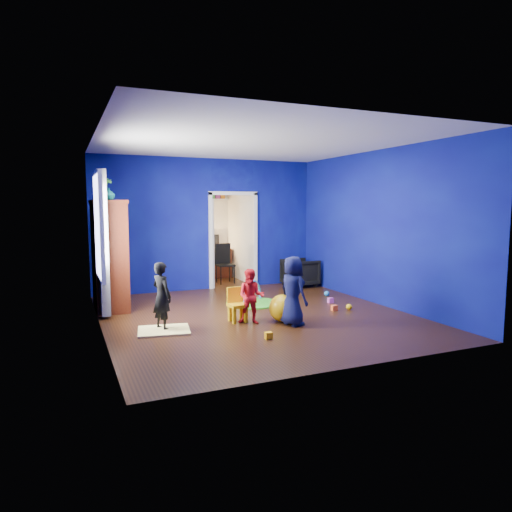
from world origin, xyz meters
name	(u,v)px	position (x,y,z in m)	size (l,w,h in m)	color
floor	(256,316)	(0.00, 0.00, 0.00)	(5.00, 5.50, 0.01)	black
ceiling	(256,142)	(0.00, 0.00, 2.90)	(5.00, 5.50, 0.01)	white
wall_back	(208,224)	(0.00, 2.75, 1.45)	(5.00, 0.02, 2.90)	#090966
wall_front	(353,243)	(0.00, -2.75, 1.45)	(5.00, 0.02, 2.90)	#090966
wall_left	(98,234)	(-2.50, 0.00, 1.45)	(0.02, 5.50, 2.90)	#090966
wall_right	(378,228)	(2.50, 0.00, 1.45)	(0.02, 5.50, 2.90)	#090966
alcove	(221,231)	(0.60, 3.62, 1.25)	(1.00, 1.75, 2.50)	silver
armchair	(300,273)	(2.05, 2.20, 0.32)	(0.69, 0.71, 0.65)	black
child_black	(162,296)	(-1.65, -0.27, 0.52)	(0.38, 0.25, 1.03)	black
child_navy	(293,291)	(0.28, -0.79, 0.54)	(0.53, 0.35, 1.09)	#0F1338
toddler_red	(251,297)	(-0.28, -0.46, 0.44)	(0.43, 0.33, 0.88)	red
vase	(109,194)	(-2.22, 1.23, 2.06)	(0.20, 0.20, 0.21)	#0B4C5E
potted_plant	(106,189)	(-2.22, 1.75, 2.16)	(0.23, 0.23, 0.41)	green
tv_armoire	(109,255)	(-2.22, 1.53, 0.98)	(0.58, 1.14, 1.96)	#3F120A
crt_tv	(112,253)	(-2.18, 1.53, 1.02)	(0.46, 0.70, 0.54)	silver
yellow_blanket	(164,330)	(-1.65, -0.37, 0.01)	(0.75, 0.60, 0.03)	#F2E07A
hopper_ball	(283,308)	(0.23, -0.54, 0.22)	(0.44, 0.44, 0.44)	yellow
kid_chair	(238,306)	(-0.43, -0.26, 0.25)	(0.28, 0.28, 0.50)	yellow
play_mat	(252,303)	(0.30, 0.89, 0.01)	(1.00, 1.00, 0.03)	#399722
toy_arch	(252,303)	(0.30, 0.89, 0.02)	(0.89, 0.89, 0.05)	#3F8CD8
window_left	(97,226)	(-2.48, 0.35, 1.55)	(0.03, 0.95, 1.55)	white
curtain	(103,243)	(-2.37, 0.90, 1.25)	(0.14, 0.42, 2.40)	slate
doorway	(233,241)	(0.60, 2.75, 1.05)	(1.16, 0.10, 2.10)	white
study_desk	(213,263)	(0.60, 4.26, 0.38)	(0.88, 0.44, 0.75)	#3D140A
desk_monitor	(211,241)	(0.60, 4.38, 0.95)	(0.40, 0.05, 0.32)	black
desk_lamp	(202,242)	(0.32, 4.32, 0.93)	(0.14, 0.14, 0.14)	#FFD88C
folding_chair	(225,264)	(0.60, 3.30, 0.46)	(0.40, 0.40, 0.92)	black
book_shelf	(211,200)	(0.60, 4.37, 2.02)	(0.88, 0.24, 0.04)	white
toy_0	(334,308)	(1.43, -0.21, 0.05)	(0.10, 0.08, 0.10)	#F75C29
toy_1	(327,293)	(2.01, 0.98, 0.06)	(0.11, 0.11, 0.11)	#237CC8
toy_2	(269,336)	(-0.38, -1.33, 0.05)	(0.10, 0.08, 0.10)	#FFAF0D
toy_3	(295,303)	(0.99, 0.44, 0.06)	(0.11, 0.11, 0.11)	green
toy_4	(331,300)	(1.72, 0.37, 0.05)	(0.10, 0.08, 0.10)	#E054C8
toy_5	(349,307)	(1.71, -0.25, 0.06)	(0.11, 0.11, 0.11)	yellow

